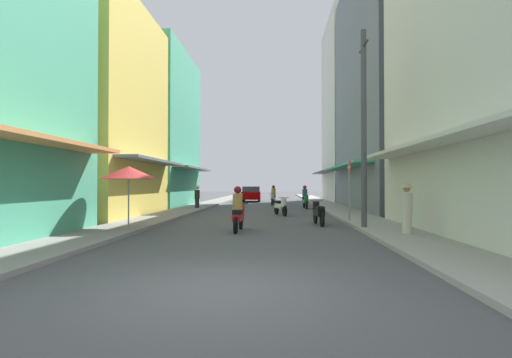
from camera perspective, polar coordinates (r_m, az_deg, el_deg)
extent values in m
plane|color=#4C4C4F|center=(28.61, 1.44, -4.11)|extent=(117.31, 117.31, 0.00)
cube|color=gray|center=(29.15, -7.94, -3.93)|extent=(1.97, 61.32, 0.12)
cube|color=#9E9991|center=(28.85, 10.92, -3.95)|extent=(1.97, 61.32, 0.12)
cube|color=#D88C4C|center=(11.15, -30.36, 5.28)|extent=(1.10, 7.81, 0.12)
cube|color=#EFD159|center=(21.15, -24.24, 9.15)|extent=(6.00, 8.02, 10.55)
cube|color=slate|center=(19.50, -15.12, 2.62)|extent=(1.10, 7.22, 0.12)
cube|color=#4CB28C|center=(29.41, -16.03, 7.11)|extent=(6.00, 8.98, 11.37)
cube|color=slate|center=(28.19, -9.32, 1.54)|extent=(1.10, 8.08, 0.12)
cube|color=silver|center=(11.95, 24.50, 4.84)|extent=(1.10, 11.15, 0.12)
cube|color=slate|center=(26.69, 20.75, 13.04)|extent=(6.00, 13.11, 16.03)
cube|color=#4CB28C|center=(25.11, 13.16, 1.84)|extent=(1.10, 11.80, 0.12)
cube|color=silver|center=(38.24, 15.23, 9.82)|extent=(6.00, 9.39, 17.38)
cube|color=slate|center=(37.04, 9.96, 0.98)|extent=(1.10, 8.45, 0.12)
cylinder|color=black|center=(16.11, 8.95, -5.65)|extent=(0.14, 0.57, 0.56)
cylinder|color=black|center=(14.89, 9.94, -6.04)|extent=(0.14, 0.57, 0.56)
cube|color=black|center=(15.43, 9.46, -5.04)|extent=(0.38, 1.02, 0.24)
cube|color=black|center=(15.22, 9.62, -4.34)|extent=(0.34, 0.59, 0.14)
cylinder|color=black|center=(15.95, 9.04, -4.18)|extent=(0.28, 0.28, 0.45)
cylinder|color=black|center=(15.94, 9.04, -3.29)|extent=(0.55, 0.09, 0.03)
cylinder|color=black|center=(19.51, 4.34, -4.82)|extent=(0.26, 0.55, 0.56)
cylinder|color=black|center=(20.68, 3.10, -4.59)|extent=(0.26, 0.55, 0.56)
cube|color=silver|center=(20.12, 3.65, -4.07)|extent=(0.60, 1.04, 0.24)
cube|color=black|center=(20.30, 3.46, -3.47)|extent=(0.45, 0.62, 0.14)
cylinder|color=silver|center=(19.60, 4.21, -3.57)|extent=(0.28, 0.28, 0.45)
cylinder|color=black|center=(19.59, 4.21, -2.84)|extent=(0.53, 0.21, 0.03)
cylinder|color=black|center=(29.37, 2.45, -3.48)|extent=(0.14, 0.57, 0.56)
cylinder|color=black|center=(30.61, 2.75, -3.37)|extent=(0.14, 0.57, 0.56)
cube|color=#B2B2B7|center=(30.03, 2.62, -3.00)|extent=(0.39, 1.03, 0.24)
cube|color=black|center=(30.22, 2.66, -2.61)|extent=(0.34, 0.59, 0.14)
cylinder|color=#B2B2B7|center=(29.48, 2.48, -2.65)|extent=(0.28, 0.28, 0.45)
cylinder|color=black|center=(29.47, 2.48, -2.17)|extent=(0.55, 0.09, 0.03)
cylinder|color=#BF8C3F|center=(30.16, 2.65, -1.95)|extent=(0.34, 0.34, 0.55)
sphere|color=maroon|center=(30.16, 2.65, -1.19)|extent=(0.26, 0.26, 0.26)
cylinder|color=black|center=(25.29, 7.65, -3.90)|extent=(0.12, 0.56, 0.56)
cylinder|color=black|center=(26.53, 7.25, -3.76)|extent=(0.12, 0.56, 0.56)
cube|color=#197233|center=(25.95, 7.42, -3.34)|extent=(0.35, 1.02, 0.24)
cube|color=black|center=(26.14, 7.36, -2.88)|extent=(0.32, 0.58, 0.14)
cylinder|color=#197233|center=(25.40, 7.60, -2.94)|extent=(0.28, 0.28, 0.45)
cylinder|color=black|center=(25.39, 7.60, -2.37)|extent=(0.55, 0.07, 0.03)
cylinder|color=#334C8C|center=(26.08, 7.37, -2.11)|extent=(0.34, 0.34, 0.55)
sphere|color=red|center=(26.07, 7.37, -1.24)|extent=(0.26, 0.26, 0.26)
cylinder|color=black|center=(13.87, -2.27, -6.44)|extent=(0.11, 0.56, 0.56)
cylinder|color=black|center=(12.64, -3.09, -6.99)|extent=(0.11, 0.56, 0.56)
cube|color=red|center=(13.18, -2.69, -5.77)|extent=(0.33, 1.01, 0.24)
cube|color=black|center=(12.97, -2.82, -4.97)|extent=(0.31, 0.57, 0.14)
cylinder|color=red|center=(13.71, -2.35, -4.74)|extent=(0.28, 0.28, 0.45)
cylinder|color=black|center=(13.70, -2.35, -3.70)|extent=(0.55, 0.06, 0.03)
cylinder|color=#BF8C3F|center=(13.00, -2.79, -3.41)|extent=(0.34, 0.34, 0.55)
sphere|color=maroon|center=(12.99, -2.79, -1.65)|extent=(0.26, 0.26, 0.26)
cube|color=#8C0000|center=(36.15, -0.70, -2.48)|extent=(1.88, 4.15, 0.70)
cube|color=#333D47|center=(35.98, -0.71, -1.61)|extent=(1.66, 2.15, 0.60)
cylinder|color=black|center=(37.44, -1.77, -2.85)|extent=(0.20, 0.65, 0.64)
cylinder|color=black|center=(37.38, 0.53, -2.85)|extent=(0.20, 0.65, 0.64)
cylinder|color=black|center=(34.95, -2.01, -2.99)|extent=(0.20, 0.65, 0.64)
cylinder|color=black|center=(34.88, 0.45, -3.00)|extent=(0.20, 0.65, 0.64)
cylinder|color=#262628|center=(24.92, -8.88, -3.78)|extent=(0.28, 0.28, 0.70)
cylinder|color=#262628|center=(24.89, -8.87, -2.31)|extent=(0.34, 0.34, 0.59)
sphere|color=tan|center=(24.89, -8.87, -1.31)|extent=(0.22, 0.22, 0.22)
cone|color=#D1B77A|center=(24.88, -8.87, -1.08)|extent=(0.44, 0.44, 0.16)
cylinder|color=beige|center=(12.66, 21.83, -6.49)|extent=(0.28, 0.28, 0.75)
cylinder|color=beige|center=(12.61, 21.81, -3.38)|extent=(0.34, 0.34, 0.63)
sphere|color=tan|center=(12.60, 21.80, -1.31)|extent=(0.22, 0.22, 0.22)
cone|color=#D1B77A|center=(12.60, 21.80, -0.86)|extent=(0.44, 0.44, 0.16)
cylinder|color=#99999E|center=(14.00, -18.67, -3.17)|extent=(0.05, 0.05, 2.11)
cone|color=#BF3333|center=(13.99, -18.65, 0.93)|extent=(1.99, 1.99, 0.45)
cylinder|color=#4C4C4F|center=(14.16, 15.95, 7.15)|extent=(0.20, 0.20, 7.19)
cylinder|color=#3F382D|center=(14.88, 15.90, 18.65)|extent=(0.08, 1.20, 0.08)
cylinder|color=gray|center=(16.20, 13.90, -2.00)|extent=(0.07, 0.07, 2.60)
cylinder|color=red|center=(16.21, 13.89, 1.72)|extent=(0.02, 0.60, 0.60)
cube|color=white|center=(16.21, 13.89, 1.72)|extent=(0.03, 0.40, 0.10)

